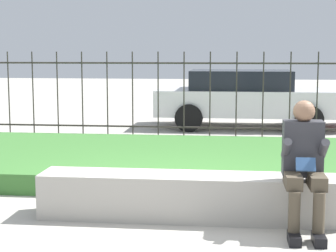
% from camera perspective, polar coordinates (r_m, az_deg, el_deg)
% --- Properties ---
extents(ground_plane, '(60.00, 60.00, 0.00)m').
position_cam_1_polar(ground_plane, '(5.96, 0.11, -9.31)').
color(ground_plane, '#A8A399').
extents(stone_bench, '(3.14, 0.51, 0.47)m').
position_cam_1_polar(stone_bench, '(5.89, 2.26, -7.43)').
color(stone_bench, '#ADA89E').
rests_on(stone_bench, ground_plane).
extents(person_seated_reader, '(0.42, 0.73, 1.27)m').
position_cam_1_polar(person_seated_reader, '(5.52, 13.63, -3.46)').
color(person_seated_reader, black).
rests_on(person_seated_reader, ground_plane).
extents(grass_berm, '(9.64, 3.43, 0.26)m').
position_cam_1_polar(grass_berm, '(8.27, 1.99, -3.61)').
color(grass_berm, '#3D7533').
rests_on(grass_berm, ground_plane).
extents(iron_fence, '(7.64, 0.03, 1.73)m').
position_cam_1_polar(iron_fence, '(10.28, 2.96, 2.93)').
color(iron_fence, '#332D28').
rests_on(iron_fence, ground_plane).
extents(car_parked_center, '(4.13, 1.97, 1.31)m').
position_cam_1_polar(car_parked_center, '(12.99, 7.90, 2.96)').
color(car_parked_center, silver).
rests_on(car_parked_center, ground_plane).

